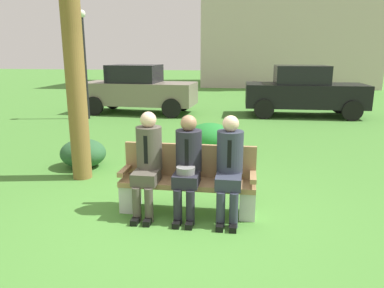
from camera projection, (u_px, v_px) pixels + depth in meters
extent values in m
plane|color=#458031|center=(180.00, 218.00, 4.81)|extent=(80.00, 80.00, 0.00)
cube|color=#99754C|center=(188.00, 183.00, 4.88)|extent=(1.79, 0.44, 0.07)
cube|color=#99754C|center=(190.00, 160.00, 5.00)|extent=(1.79, 0.06, 0.45)
cube|color=#99754C|center=(125.00, 170.00, 4.98)|extent=(0.08, 0.44, 0.06)
cube|color=#99754C|center=(253.00, 176.00, 4.73)|extent=(0.08, 0.44, 0.06)
cube|color=silver|center=(130.00, 195.00, 5.05)|extent=(0.20, 0.37, 0.38)
cube|color=silver|center=(247.00, 202.00, 4.82)|extent=(0.20, 0.37, 0.38)
cube|color=#4C473D|center=(146.00, 177.00, 4.77)|extent=(0.32, 0.38, 0.16)
cylinder|color=#4C473D|center=(137.00, 204.00, 4.67)|extent=(0.11, 0.11, 0.45)
cylinder|color=#4C473D|center=(149.00, 205.00, 4.65)|extent=(0.11, 0.11, 0.45)
cube|color=black|center=(136.00, 220.00, 4.66)|extent=(0.09, 0.22, 0.07)
cube|color=black|center=(148.00, 221.00, 4.64)|extent=(0.09, 0.22, 0.07)
cylinder|color=#4C473D|center=(149.00, 148.00, 4.87)|extent=(0.34, 0.34, 0.58)
cube|color=black|center=(146.00, 150.00, 4.70)|extent=(0.05, 0.01, 0.37)
sphere|color=beige|center=(148.00, 120.00, 4.78)|extent=(0.21, 0.21, 0.21)
cube|color=#23232D|center=(186.00, 179.00, 4.69)|extent=(0.32, 0.38, 0.16)
cylinder|color=#23232D|center=(178.00, 207.00, 4.59)|extent=(0.11, 0.11, 0.45)
cylinder|color=#23232D|center=(190.00, 208.00, 4.57)|extent=(0.11, 0.11, 0.45)
cube|color=black|center=(177.00, 223.00, 4.58)|extent=(0.09, 0.22, 0.07)
cube|color=black|center=(190.00, 224.00, 4.56)|extent=(0.09, 0.22, 0.07)
cylinder|color=#23232D|center=(189.00, 151.00, 4.79)|extent=(0.34, 0.34, 0.55)
cube|color=black|center=(187.00, 153.00, 4.63)|extent=(0.05, 0.01, 0.35)
sphere|color=#9E7556|center=(189.00, 123.00, 4.71)|extent=(0.21, 0.21, 0.21)
cylinder|color=slate|center=(186.00, 170.00, 4.64)|extent=(0.24, 0.24, 0.09)
cube|color=#2D3342|center=(229.00, 181.00, 4.61)|extent=(0.32, 0.38, 0.16)
cylinder|color=#2D3342|center=(221.00, 209.00, 4.52)|extent=(0.11, 0.11, 0.45)
cylinder|color=#2D3342|center=(234.00, 210.00, 4.49)|extent=(0.11, 0.11, 0.45)
cube|color=black|center=(220.00, 226.00, 4.50)|extent=(0.09, 0.22, 0.07)
cube|color=black|center=(233.00, 227.00, 4.48)|extent=(0.09, 0.22, 0.07)
cylinder|color=#2D3342|center=(230.00, 152.00, 4.72)|extent=(0.34, 0.34, 0.55)
cube|color=black|center=(229.00, 154.00, 4.55)|extent=(0.05, 0.01, 0.35)
sphere|color=beige|center=(231.00, 124.00, 4.63)|extent=(0.21, 0.21, 0.21)
cylinder|color=brown|center=(73.00, 46.00, 5.82)|extent=(0.32, 0.32, 4.41)
ellipsoid|color=#237E2F|center=(210.00, 138.00, 7.93)|extent=(1.00, 0.92, 0.63)
ellipsoid|color=#2B5932|center=(83.00, 153.00, 6.88)|extent=(0.85, 0.78, 0.53)
cube|color=slate|center=(139.00, 93.00, 12.92)|extent=(3.98, 1.77, 0.76)
cube|color=black|center=(135.00, 74.00, 12.79)|extent=(1.77, 1.45, 0.60)
cylinder|color=black|center=(182.00, 102.00, 13.49)|extent=(0.65, 0.18, 0.64)
cylinder|color=black|center=(171.00, 108.00, 12.01)|extent=(0.65, 0.18, 0.64)
cylinder|color=black|center=(113.00, 100.00, 14.03)|extent=(0.65, 0.18, 0.64)
cylinder|color=black|center=(94.00, 106.00, 12.55)|extent=(0.65, 0.18, 0.64)
cube|color=black|center=(304.00, 95.00, 12.34)|extent=(3.93, 1.65, 0.76)
cube|color=black|center=(301.00, 75.00, 12.19)|extent=(1.73, 1.40, 0.60)
cylinder|color=black|center=(340.00, 104.00, 13.01)|extent=(0.64, 0.15, 0.64)
cylinder|color=black|center=(352.00, 111.00, 11.51)|extent=(0.64, 0.15, 0.64)
cylinder|color=black|center=(261.00, 103.00, 13.35)|extent=(0.64, 0.15, 0.64)
cylinder|color=black|center=(264.00, 109.00, 11.85)|extent=(0.64, 0.15, 0.64)
cylinder|color=black|center=(85.00, 70.00, 11.61)|extent=(0.10, 0.10, 3.12)
sphere|color=white|center=(81.00, 14.00, 11.20)|extent=(0.24, 0.24, 0.24)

